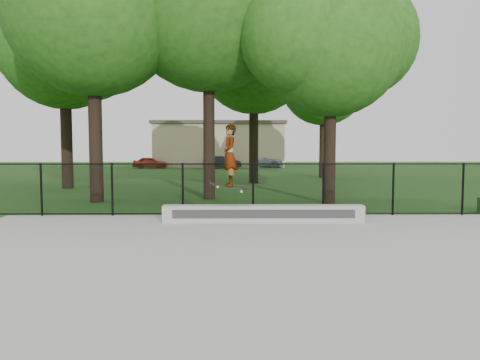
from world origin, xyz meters
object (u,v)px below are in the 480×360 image
Objects in this scene: car_b at (222,162)px; car_c at (261,160)px; grind_ledge at (263,214)px; car_a at (150,163)px; skater_airborne at (230,157)px.

car_c is at bearing -82.86° from car_b.
grind_ledge is 29.43m from car_b.
grind_ledge is 30.60m from car_a.
car_a is 6.40m from car_b.
skater_airborne is at bearing -171.03° from grind_ledge.
grind_ledge is 31.08m from car_c.
car_b is (6.40, -0.10, 0.03)m from car_a.
car_b is at bearing 93.62° from grind_ledge.
grind_ledge is 1.73m from skater_airborne.
car_b is 3.88m from car_c.
grind_ledge is at bearing -169.08° from car_c.
car_c is (1.64, 31.04, 0.36)m from grind_ledge.
skater_airborne is (-2.51, -31.18, 1.13)m from car_c.
skater_airborne reaches higher than car_c.
car_c is at bearing 85.39° from skater_airborne.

